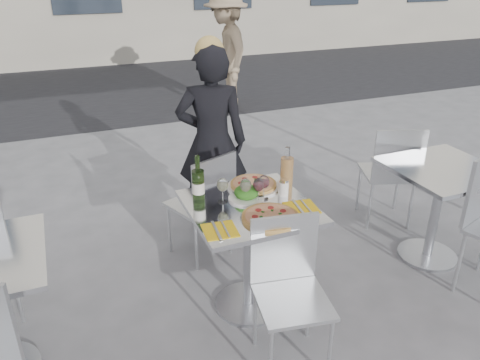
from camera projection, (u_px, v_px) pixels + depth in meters
name	position (u px, v px, depth m)	size (l,w,h in m)	color
ground	(249.00, 305.00, 3.10)	(80.00, 80.00, 0.00)	#5F5F61
street_asphalt	(109.00, 87.00, 8.55)	(24.00, 5.00, 0.00)	black
main_table	(249.00, 235.00, 2.87)	(0.72, 0.72, 0.75)	#B7BABF
side_table_right	(439.00, 194.00, 3.39)	(0.72, 0.72, 0.75)	#B7BABF
chair_far	(206.00, 198.00, 3.40)	(0.50, 0.51, 0.85)	silver
chair_near	(288.00, 280.00, 2.54)	(0.44, 0.45, 0.84)	silver
side_chair_rfar	(392.00, 168.00, 3.84)	(0.52, 0.53, 0.89)	silver
woman_diner	(212.00, 142.00, 3.71)	(0.56, 0.37, 1.54)	black
pedestrian_b	(226.00, 52.00, 6.89)	(1.13, 0.65, 1.75)	#957E60
pizza_near	(271.00, 217.00, 2.63)	(0.33, 0.33, 0.02)	tan
pizza_far	(253.00, 185.00, 3.00)	(0.34, 0.34, 0.03)	white
salad_plate	(246.00, 194.00, 2.84)	(0.22, 0.22, 0.09)	white
wine_bottle	(198.00, 184.00, 2.78)	(0.07, 0.08, 0.29)	#2C481B
carafe	(287.00, 173.00, 2.92)	(0.08, 0.08, 0.29)	#E6AC62
sugar_shaker	(283.00, 187.00, 2.88)	(0.06, 0.06, 0.11)	white
wineglass_white_a	(223.00, 186.00, 2.77)	(0.07, 0.07, 0.16)	white
wineglass_white_b	(246.00, 186.00, 2.77)	(0.07, 0.07, 0.16)	white
wineglass_red_a	(259.00, 186.00, 2.77)	(0.07, 0.07, 0.16)	white
wineglass_red_b	(264.00, 183.00, 2.81)	(0.07, 0.07, 0.16)	white
napkin_left	(220.00, 230.00, 2.52)	(0.20, 0.20, 0.01)	yellow
napkin_right	(301.00, 207.00, 2.75)	(0.20, 0.20, 0.01)	yellow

